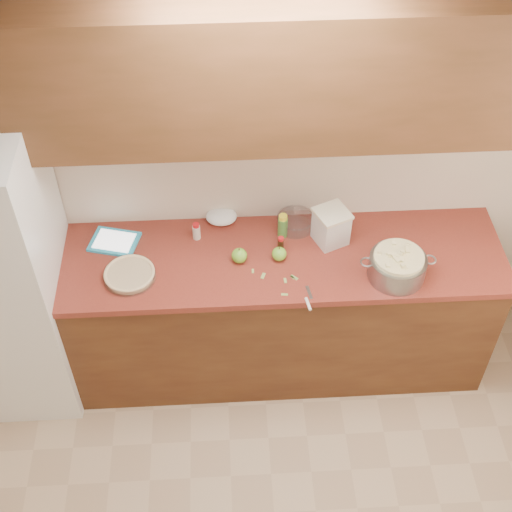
{
  "coord_description": "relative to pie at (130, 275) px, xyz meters",
  "views": [
    {
      "loc": [
        -0.19,
        -1.2,
        3.71
      ],
      "look_at": [
        -0.04,
        1.43,
        0.98
      ],
      "focal_mm": 50.0,
      "sensor_mm": 36.0,
      "label": 1
    }
  ],
  "objects": [
    {
      "name": "room_shell",
      "position": [
        0.71,
        -1.36,
        0.36
      ],
      "size": [
        3.6,
        3.6,
        3.6
      ],
      "color": "tan",
      "rests_on": "ground"
    },
    {
      "name": "counter_run",
      "position": [
        0.71,
        0.11,
        -0.48
      ],
      "size": [
        2.64,
        0.68,
        0.92
      ],
      "color": "#583318",
      "rests_on": "ground"
    },
    {
      "name": "upper_cabinets",
      "position": [
        0.71,
        0.27,
        1.01
      ],
      "size": [
        2.6,
        0.34,
        0.7
      ],
      "primitive_type": "cube",
      "color": "brown",
      "rests_on": "room_shell"
    },
    {
      "name": "pie",
      "position": [
        0.0,
        0.0,
        0.0
      ],
      "size": [
        0.28,
        0.28,
        0.04
      ],
      "rotation": [
        0.0,
        0.0,
        0.39
      ],
      "color": "silver",
      "rests_on": "counter_run"
    },
    {
      "name": "colander",
      "position": [
        1.4,
        -0.06,
        0.05
      ],
      "size": [
        0.4,
        0.3,
        0.15
      ],
      "rotation": [
        0.0,
        0.0,
        0.07
      ],
      "color": "gray",
      "rests_on": "counter_run"
    },
    {
      "name": "flour_canister",
      "position": [
        1.09,
        0.22,
        0.08
      ],
      "size": [
        0.23,
        0.23,
        0.21
      ],
      "rotation": [
        0.0,
        0.0,
        0.41
      ],
      "color": "silver",
      "rests_on": "counter_run"
    },
    {
      "name": "tablet",
      "position": [
        -0.1,
        0.27,
        -0.01
      ],
      "size": [
        0.3,
        0.25,
        0.02
      ],
      "rotation": [
        0.0,
        0.0,
        -0.26
      ],
      "color": "#2BA6D2",
      "rests_on": "counter_run"
    },
    {
      "name": "paring_knife",
      "position": [
        0.92,
        -0.23,
        -0.02
      ],
      "size": [
        0.05,
        0.17,
        0.02
      ],
      "rotation": [
        0.0,
        0.0,
        0.17
      ],
      "color": "gray",
      "rests_on": "counter_run"
    },
    {
      "name": "lemon_bottle",
      "position": [
        0.83,
        0.27,
        0.05
      ],
      "size": [
        0.05,
        0.05,
        0.15
      ],
      "rotation": [
        0.0,
        0.0,
        -0.0
      ],
      "color": "#4C8C38",
      "rests_on": "counter_run"
    },
    {
      "name": "cinnamon_shaker",
      "position": [
        0.35,
        0.28,
        0.03
      ],
      "size": [
        0.04,
        0.04,
        0.11
      ],
      "rotation": [
        0.0,
        0.0,
        -0.01
      ],
      "color": "beige",
      "rests_on": "counter_run"
    },
    {
      "name": "vanilla_bottle",
      "position": [
        0.81,
        0.15,
        0.03
      ],
      "size": [
        0.04,
        0.04,
        0.1
      ],
      "rotation": [
        0.0,
        0.0,
        0.38
      ],
      "color": "black",
      "rests_on": "counter_run"
    },
    {
      "name": "mixing_bowl",
      "position": [
        0.91,
        0.34,
        0.02
      ],
      "size": [
        0.21,
        0.21,
        0.08
      ],
      "rotation": [
        0.0,
        0.0,
        -0.2
      ],
      "color": "silver",
      "rests_on": "counter_run"
    },
    {
      "name": "paper_towel",
      "position": [
        0.49,
        0.41,
        0.01
      ],
      "size": [
        0.2,
        0.17,
        0.07
      ],
      "primitive_type": "ellipsoid",
      "rotation": [
        0.0,
        0.0,
        0.18
      ],
      "color": "white",
      "rests_on": "counter_run"
    },
    {
      "name": "apple_left",
      "position": [
        0.58,
        0.09,
        0.02
      ],
      "size": [
        0.09,
        0.09,
        0.1
      ],
      "color": "#6AAB2B",
      "rests_on": "counter_run"
    },
    {
      "name": "apple_center",
      "position": [
        0.8,
        0.09,
        0.02
      ],
      "size": [
        0.08,
        0.08,
        0.09
      ],
      "color": "#6AAB2B",
      "rests_on": "counter_run"
    },
    {
      "name": "peel_a",
      "position": [
        0.82,
        -0.07,
        -0.02
      ],
      "size": [
        0.02,
        0.04,
        0.0
      ],
      "primitive_type": "cube",
      "rotation": [
        0.0,
        0.0,
        -1.51
      ],
      "color": "#89A952",
      "rests_on": "counter_run"
    },
    {
      "name": "peel_b",
      "position": [
        0.86,
        -0.05,
        -0.02
      ],
      "size": [
        0.03,
        0.03,
        0.0
      ],
      "primitive_type": "cube",
      "rotation": [
        0.0,
        0.0,
        -0.96
      ],
      "color": "#89A952",
      "rests_on": "counter_run"
    },
    {
      "name": "peel_c",
      "position": [
        0.7,
        -0.03,
        -0.02
      ],
      "size": [
        0.03,
        0.05,
        0.0
      ],
      "primitive_type": "cube",
      "rotation": [
        0.0,
        0.0,
        -1.93
      ],
      "color": "#89A952",
      "rests_on": "counter_run"
    },
    {
      "name": "peel_d",
      "position": [
        0.86,
        -0.05,
        -0.02
      ],
      "size": [
        0.04,
        0.04,
        0.0
      ],
      "primitive_type": "cube",
      "rotation": [
        0.0,
        0.0,
        -0.74
      ],
      "color": "#89A952",
      "rests_on": "counter_run"
    },
    {
      "name": "peel_e",
      "position": [
        0.65,
        0.01,
        -0.02
      ],
      "size": [
        0.01,
        0.03,
        0.0
      ],
      "primitive_type": "cube",
      "rotation": [
        0.0,
        0.0,
        -1.63
      ],
      "color": "#89A952",
      "rests_on": "counter_run"
    },
    {
      "name": "peel_f",
      "position": [
        0.8,
        -0.17,
        -0.02
      ],
      "size": [
        0.04,
        0.02,
        0.0
      ],
      "primitive_type": "cube",
      "rotation": [
        0.0,
        0.0,
        -0.11
      ],
      "color": "#89A952",
      "rests_on": "counter_run"
    }
  ]
}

